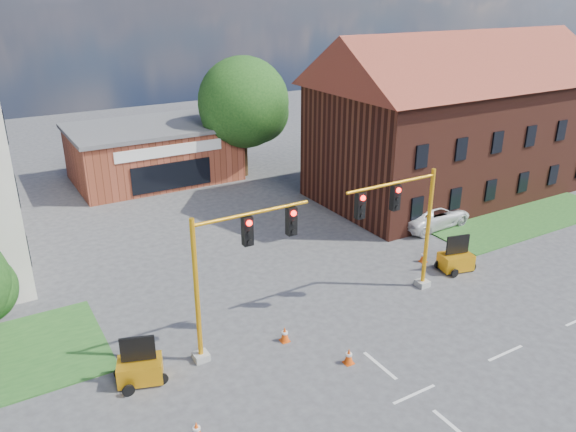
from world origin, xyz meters
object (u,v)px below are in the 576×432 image
object	(u,v)px
signal_mast_east	(403,221)
trailer_west	(140,368)
pickup_white	(432,215)
trailer_east	(456,260)
signal_mast_west	(235,264)

from	to	relation	value
signal_mast_east	trailer_west	xyz separation A→B (m)	(-12.85, -0.08, -3.33)
trailer_west	pickup_white	size ratio (longest dim) A/B	0.37
signal_mast_east	pickup_white	distance (m)	9.98
trailer_east	signal_mast_west	bearing A→B (deg)	-164.37
trailer_east	pickup_white	world-z (taller)	trailer_east
trailer_west	trailer_east	size ratio (longest dim) A/B	1.01
signal_mast_west	pickup_white	size ratio (longest dim) A/B	1.19
trailer_east	pickup_white	bearing A→B (deg)	71.33
pickup_white	trailer_west	bearing A→B (deg)	102.75
signal_mast_west	trailer_west	world-z (taller)	signal_mast_west
signal_mast_west	signal_mast_east	distance (m)	8.71
signal_mast_west	trailer_east	world-z (taller)	signal_mast_west
signal_mast_west	trailer_west	xyz separation A→B (m)	(-4.14, -0.08, -3.33)
trailer_east	signal_mast_east	bearing A→B (deg)	-160.53
pickup_white	signal_mast_west	bearing A→B (deg)	106.15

